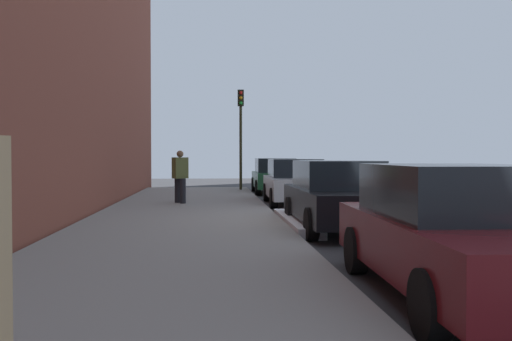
{
  "coord_description": "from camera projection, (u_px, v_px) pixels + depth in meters",
  "views": [
    {
      "loc": [
        12.6,
        -2.61,
        1.61
      ],
      "look_at": [
        0.65,
        -1.68,
        1.31
      ],
      "focal_mm": 39.7,
      "sensor_mm": 36.0,
      "label": 1
    }
  ],
  "objects": [
    {
      "name": "parked_car_green",
      "position": [
        275.0,
        176.0,
        24.52
      ],
      "size": [
        4.24,
        1.94,
        1.51
      ],
      "color": "black",
      "rests_on": "ground"
    },
    {
      "name": "parked_car_maroon",
      "position": [
        456.0,
        231.0,
        6.42
      ],
      "size": [
        4.66,
        2.0,
        1.51
      ],
      "color": "black",
      "rests_on": "ground"
    },
    {
      "name": "pedestrian_olive_coat",
      "position": [
        180.0,
        175.0,
        17.57
      ],
      "size": [
        0.49,
        0.52,
        1.63
      ],
      "color": "black",
      "rests_on": "sidewalk"
    },
    {
      "name": "parked_car_black",
      "position": [
        338.0,
        195.0,
        12.23
      ],
      "size": [
        4.48,
        1.9,
        1.51
      ],
      "color": "black",
      "rests_on": "ground"
    },
    {
      "name": "ground_plane",
      "position": [
        328.0,
        227.0,
        12.8
      ],
      "size": [
        56.0,
        56.0,
        0.0
      ],
      "primitive_type": "plane",
      "color": "#333335"
    },
    {
      "name": "sidewalk",
      "position": [
        181.0,
        225.0,
        12.55
      ],
      "size": [
        28.0,
        4.6,
        0.15
      ],
      "primitive_type": "cube",
      "color": "gray",
      "rests_on": "ground"
    },
    {
      "name": "parked_car_silver",
      "position": [
        295.0,
        182.0,
        18.8
      ],
      "size": [
        4.73,
        1.99,
        1.51
      ],
      "color": "black",
      "rests_on": "ground"
    },
    {
      "name": "snow_bank_curb",
      "position": [
        296.0,
        222.0,
        12.85
      ],
      "size": [
        4.22,
        0.56,
        0.22
      ],
      "primitive_type": "cube",
      "color": "white",
      "rests_on": "ground"
    },
    {
      "name": "lane_stripe_centre",
      "position": [
        464.0,
        226.0,
        13.05
      ],
      "size": [
        28.0,
        0.14,
        0.01
      ],
      "primitive_type": "cube",
      "color": "gold",
      "rests_on": "ground"
    },
    {
      "name": "traffic_light_pole",
      "position": [
        241.0,
        122.0,
        24.56
      ],
      "size": [
        0.35,
        0.26,
        4.34
      ],
      "color": "#2D2D19",
      "rests_on": "sidewalk"
    }
  ]
}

